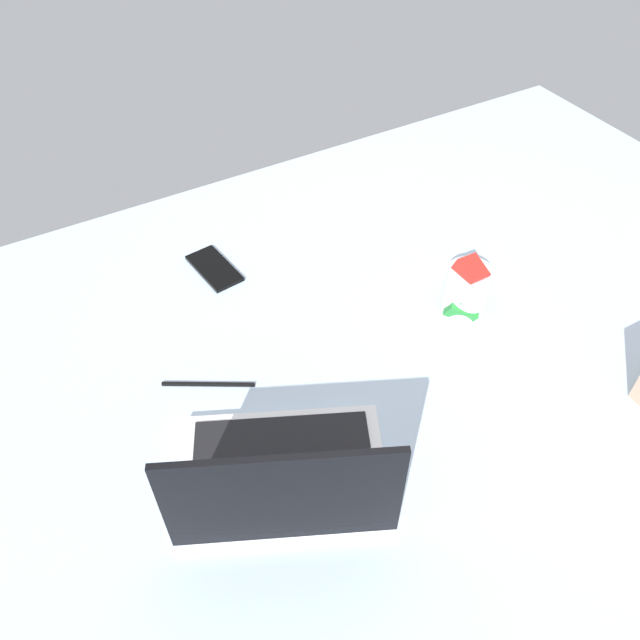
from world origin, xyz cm
name	(u,v)px	position (x,y,z in cm)	size (l,w,h in cm)	color
bed_mattress	(442,355)	(0.00, 0.00, 9.00)	(180.00, 140.00, 18.00)	silver
laptop	(283,478)	(45.30, 16.54, 22.41)	(39.64, 34.81, 23.00)	silver
snack_cup	(467,291)	(-4.80, -1.70, 23.93)	(10.02, 9.91, 13.96)	silver
cell_phone	(214,268)	(33.96, -38.79, 18.40)	(6.80, 14.00, 0.80)	black
charger_cable	(208,384)	(47.45, -9.58, 18.30)	(17.00, 0.60, 0.60)	black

